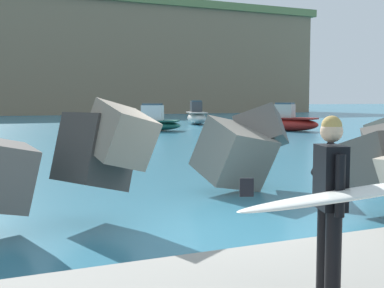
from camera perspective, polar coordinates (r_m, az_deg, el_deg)
ground_plane at (r=8.89m, az=4.44°, el=-9.16°), size 400.00×400.00×0.00m
breakwater_jetty at (r=11.40m, az=10.92°, el=-0.30°), size 32.35×7.98×2.52m
surfer_with_board at (r=4.92m, az=15.83°, el=-5.61°), size 2.09×1.47×1.78m
boat_near_right at (r=36.02m, az=-4.82°, el=2.39°), size 5.10×4.20×1.91m
boat_mid_left at (r=36.29m, az=10.61°, el=2.44°), size 3.73×4.27×1.97m
boat_mid_right at (r=45.48m, az=0.50°, el=3.09°), size 2.86×4.62×2.11m
headland_bluff at (r=96.22m, az=-18.96°, el=8.66°), size 95.46×43.97×17.70m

